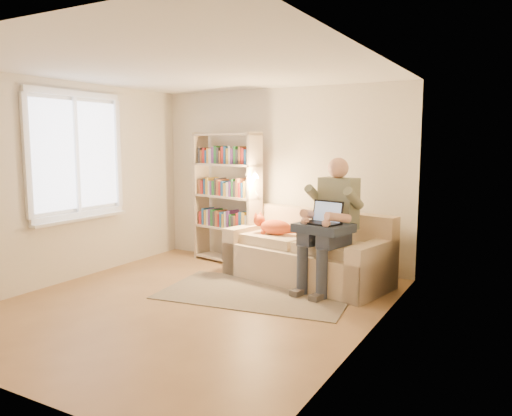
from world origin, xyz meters
The scene contains 13 objects.
floor centered at (0.00, 0.00, 0.00)m, with size 4.50×4.50×0.00m, color olive.
ceiling centered at (0.00, 0.00, 2.60)m, with size 4.00×4.50×0.02m, color white.
wall_left centered at (-2.00, 0.00, 1.30)m, with size 0.02×4.50×2.60m, color silver.
wall_right centered at (2.00, 0.00, 1.30)m, with size 0.02×4.50×2.60m, color silver.
wall_back centered at (0.00, 2.25, 1.30)m, with size 4.00×0.02×2.60m, color silver.
window centered at (-1.95, 0.20, 1.38)m, with size 0.12×1.52×1.69m.
sofa centered at (0.76, 1.57, 0.33)m, with size 2.29×1.39×0.91m.
person centered at (1.16, 1.32, 0.91)m, with size 0.60×0.81×1.63m.
cat centered at (0.22, 1.54, 0.69)m, with size 0.70×0.33×0.25m.
blanket centered at (1.19, 1.13, 0.80)m, with size 0.62×0.50×0.10m, color #242E3F.
laptop centered at (1.20, 1.15, 0.92)m, with size 0.47×0.39×0.37m.
bookshelf centered at (-0.72, 1.90, 1.08)m, with size 1.29×0.61×1.96m.
rug centered at (0.44, 0.72, 0.01)m, with size 2.24×1.32×0.01m, color gray.
Camera 1 is at (3.29, -4.38, 1.82)m, focal length 35.00 mm.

